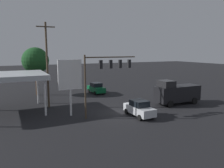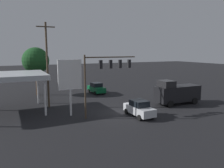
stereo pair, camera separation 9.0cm
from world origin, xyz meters
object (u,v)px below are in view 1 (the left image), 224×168
Objects in this scene: utility_pole at (47,64)px; sedan_waiting at (96,88)px; price_sign at (70,77)px; street_tree at (35,61)px; sedan_far at (139,108)px; traffic_signal_assembly at (106,70)px; delivery_truck at (177,93)px.

utility_pole reaches higher than sedan_waiting.
street_tree is (2.09, -14.58, 1.28)m from price_sign.
utility_pole is 5.51m from price_sign.
street_tree is at bearing -87.66° from utility_pole.
street_tree is at bearing -109.61° from sedan_waiting.
sedan_far is (-7.24, 3.77, -3.78)m from price_sign.
sedan_far is at bearing -5.33° from sedan_waiting.
utility_pole is 2.56× the size of sedan_far.
utility_pole is (5.44, -7.01, 0.50)m from traffic_signal_assembly.
delivery_truck reaches higher than sedan_far.
delivery_truck is at bearing 106.65° from sedan_far.
utility_pole is at bearing -136.29° from sedan_far.
price_sign is 0.81× the size of street_tree.
utility_pole is 9.50m from street_tree.
traffic_signal_assembly is 1.62× the size of sedan_waiting.
price_sign is at bearing 108.52° from utility_pole.
price_sign is 1.49× the size of sedan_waiting.
street_tree is at bearing -154.61° from sedan_far.
utility_pole is at bearing -52.17° from traffic_signal_assembly.
utility_pole is 13.56m from sedan_far.
traffic_signal_assembly reaches higher than sedan_far.
delivery_truck is at bearing 175.87° from price_sign.
sedan_far and sedan_waiting have the same top height.
utility_pole is at bearing -19.32° from delivery_truck.
street_tree reaches higher than price_sign.
price_sign is 14.52m from sedan_waiting.
traffic_signal_assembly is 0.64× the size of utility_pole.
utility_pole reaches higher than sedan_far.
price_sign is 14.78m from street_tree.
price_sign is (-1.70, 5.09, -1.27)m from utility_pole.
price_sign is at bearing -119.07° from sedan_far.
sedan_far is at bearing 116.96° from street_tree.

